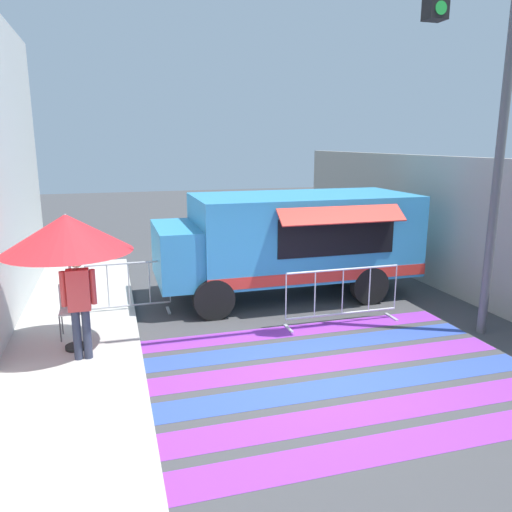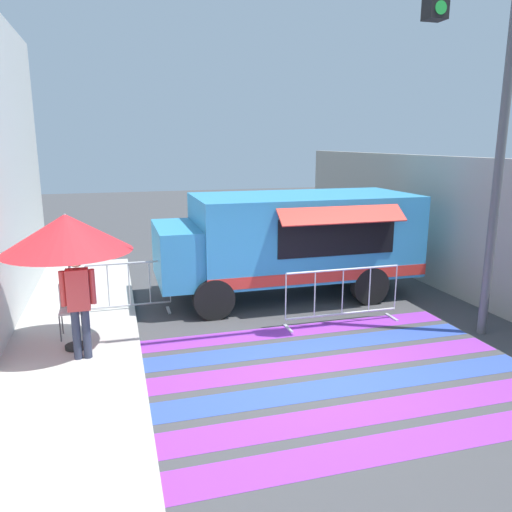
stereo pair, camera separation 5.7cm
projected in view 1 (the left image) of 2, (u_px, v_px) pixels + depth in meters
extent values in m
plane|color=#424244|center=(319.00, 365.00, 8.04)|extent=(60.00, 60.00, 0.00)
cube|color=#A39E93|center=(449.00, 225.00, 11.74)|extent=(0.20, 16.00, 3.18)
cube|color=purple|center=(397.00, 446.00, 5.89)|extent=(6.40, 0.56, 0.01)
cube|color=purple|center=(366.00, 413.00, 6.60)|extent=(6.40, 0.56, 0.01)
cube|color=#334FB2|center=(340.00, 386.00, 7.32)|extent=(6.40, 0.56, 0.01)
cube|color=purple|center=(320.00, 365.00, 8.03)|extent=(6.40, 0.56, 0.01)
cube|color=#334FB2|center=(302.00, 347.00, 8.74)|extent=(6.40, 0.56, 0.01)
cube|color=purple|center=(288.00, 331.00, 9.45)|extent=(6.40, 0.56, 0.01)
cube|color=#338CBF|center=(303.00, 234.00, 11.46)|extent=(4.94, 2.40, 1.79)
cube|color=#338CBF|center=(196.00, 252.00, 10.85)|extent=(1.74, 2.21, 1.21)
cube|color=#1E232D|center=(158.00, 241.00, 10.55)|extent=(0.06, 1.92, 0.46)
cube|color=black|center=(337.00, 237.00, 10.37)|extent=(2.62, 0.03, 0.81)
cube|color=red|center=(343.00, 215.00, 10.07)|extent=(2.72, 0.43, 0.31)
cube|color=red|center=(323.00, 277.00, 10.49)|extent=(4.94, 0.01, 0.24)
cylinder|color=black|center=(214.00, 299.00, 10.02)|extent=(0.84, 0.22, 0.84)
cylinder|color=black|center=(196.00, 272.00, 12.08)|extent=(0.84, 0.22, 0.84)
cylinder|color=black|center=(369.00, 285.00, 10.97)|extent=(0.84, 0.22, 0.84)
cylinder|color=black|center=(328.00, 263.00, 13.04)|extent=(0.84, 0.22, 0.84)
cylinder|color=#515456|center=(500.00, 150.00, 8.66)|extent=(0.16, 0.16, 6.73)
cylinder|color=green|center=(441.00, 8.00, 7.60)|extent=(0.20, 0.02, 0.20)
cylinder|color=black|center=(76.00, 347.00, 8.35)|extent=(0.36, 0.36, 0.06)
cylinder|color=#B2B2B7|center=(71.00, 283.00, 8.10)|extent=(0.04, 0.04, 2.27)
cone|color=red|center=(67.00, 233.00, 7.92)|extent=(2.05, 2.05, 0.61)
cylinder|color=#4C4C51|center=(60.00, 329.00, 8.58)|extent=(0.02, 0.02, 0.46)
cylinder|color=#4C4C51|center=(84.00, 327.00, 8.68)|extent=(0.02, 0.02, 0.46)
cylinder|color=#4C4C51|center=(62.00, 322.00, 8.94)|extent=(0.02, 0.02, 0.46)
cylinder|color=#4C4C51|center=(84.00, 320.00, 9.04)|extent=(0.02, 0.02, 0.46)
cube|color=beige|center=(72.00, 311.00, 8.76)|extent=(0.40, 0.40, 0.03)
cube|color=beige|center=(71.00, 295.00, 8.88)|extent=(0.40, 0.03, 0.44)
cylinder|color=#2D3347|center=(77.00, 335.00, 7.87)|extent=(0.13, 0.13, 0.81)
cylinder|color=#2D3347|center=(87.00, 334.00, 7.91)|extent=(0.13, 0.13, 0.81)
cube|color=#CC3F3F|center=(78.00, 290.00, 7.72)|extent=(0.34, 0.20, 0.66)
cylinder|color=#CC3F3F|center=(63.00, 289.00, 7.66)|extent=(0.09, 0.09, 0.56)
cylinder|color=#CC3F3F|center=(93.00, 287.00, 7.78)|extent=(0.09, 0.09, 0.56)
sphere|color=tan|center=(76.00, 260.00, 7.62)|extent=(0.23, 0.23, 0.23)
cylinder|color=#B7BABF|center=(344.00, 269.00, 9.64)|extent=(2.34, 0.04, 0.04)
cylinder|color=#B7BABF|center=(342.00, 313.00, 9.84)|extent=(2.34, 0.04, 0.04)
cylinder|color=#B7BABF|center=(286.00, 297.00, 9.42)|extent=(0.02, 0.02, 0.90)
cylinder|color=#B7BABF|center=(315.00, 294.00, 9.58)|extent=(0.02, 0.02, 0.90)
cylinder|color=#B7BABF|center=(343.00, 292.00, 9.74)|extent=(0.02, 0.02, 0.90)
cylinder|color=#B7BABF|center=(369.00, 289.00, 9.90)|extent=(0.02, 0.02, 0.90)
cylinder|color=#B7BABF|center=(395.00, 287.00, 10.06)|extent=(0.02, 0.02, 0.90)
cube|color=#B7BABF|center=(288.00, 328.00, 9.58)|extent=(0.06, 0.44, 0.03)
cube|color=#B7BABF|center=(391.00, 317.00, 10.19)|extent=(0.06, 0.44, 0.03)
cylinder|color=#B7BABF|center=(128.00, 263.00, 10.13)|extent=(1.66, 0.04, 0.04)
cylinder|color=#B7BABF|center=(130.00, 305.00, 10.33)|extent=(1.66, 0.04, 0.04)
cylinder|color=#B7BABF|center=(86.00, 288.00, 10.00)|extent=(0.02, 0.02, 0.90)
cylinder|color=#B7BABF|center=(108.00, 286.00, 10.11)|extent=(0.02, 0.02, 0.90)
cylinder|color=#B7BABF|center=(129.00, 285.00, 10.23)|extent=(0.02, 0.02, 0.90)
cylinder|color=#B7BABF|center=(150.00, 283.00, 10.34)|extent=(0.02, 0.02, 0.90)
cylinder|color=#B7BABF|center=(170.00, 281.00, 10.46)|extent=(0.02, 0.02, 0.90)
cube|color=#B7BABF|center=(91.00, 317.00, 10.16)|extent=(0.06, 0.44, 0.03)
cube|color=#B7BABF|center=(168.00, 310.00, 10.58)|extent=(0.06, 0.44, 0.03)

